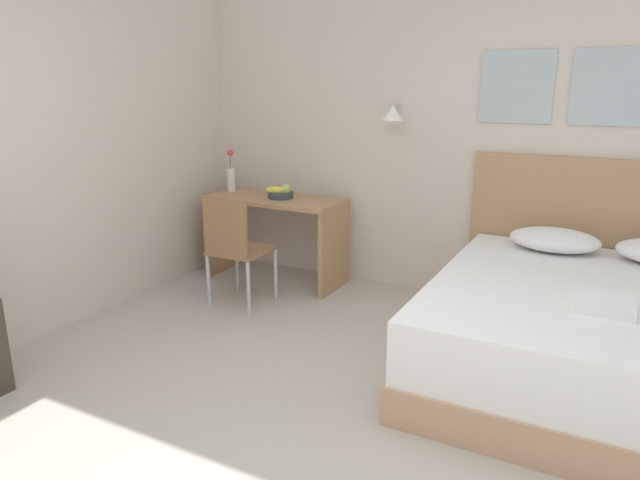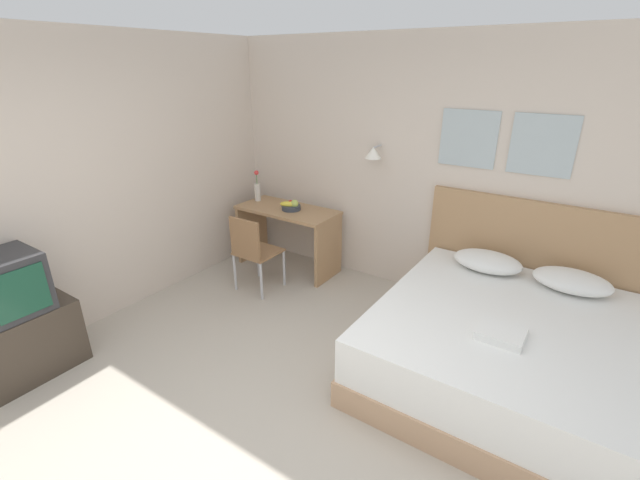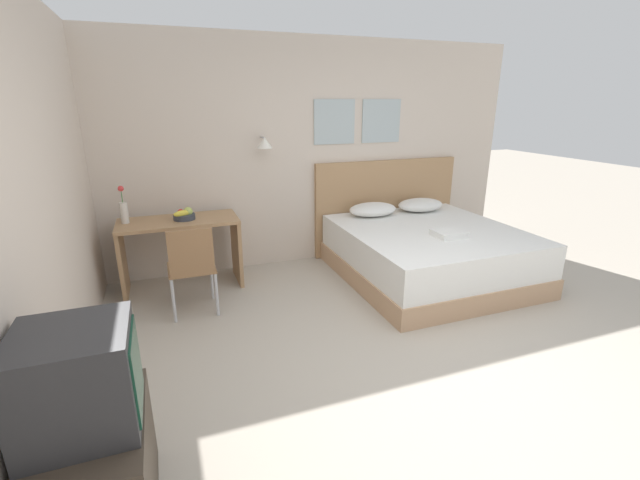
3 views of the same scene
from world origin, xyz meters
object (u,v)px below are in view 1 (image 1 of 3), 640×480
Objects in this scene: pillow_left at (554,240)px; fruit_bowl at (281,193)px; folded_towel_near_foot at (603,304)px; bed at (595,338)px; desk_chair at (234,244)px; flower_vase at (231,176)px; headboard at (609,243)px; desk at (275,223)px.

fruit_bowl is (-2.23, -0.06, 0.15)m from pillow_left.
folded_towel_near_foot is (0.36, -1.04, -0.05)m from pillow_left.
desk_chair is (-2.59, -0.00, 0.22)m from bed.
bed is at bearing -13.29° from flower_vase.
headboard is at bearing 90.69° from folded_towel_near_foot.
desk_chair is (-2.60, 0.30, -0.10)m from folded_towel_near_foot.
fruit_bowl is (-2.59, 0.98, 0.20)m from folded_towel_near_foot.
folded_towel_near_foot is at bearing -89.31° from headboard.
headboard is 8.73× the size of fruit_bowl.
desk is at bearing -178.73° from pillow_left.
pillow_left is at bearing 1.52° from fruit_bowl.
folded_towel_near_foot is at bearing -18.25° from flower_vase.
pillow_left is 1.59× the size of flower_vase.
flower_vase is (-0.56, 0.75, 0.39)m from desk_chair.
desk_chair is at bearing -179.94° from bed.
desk_chair is (-2.59, -1.03, -0.09)m from headboard.
headboard reaches higher than fruit_bowl.
headboard reaches higher than desk_chair.
flower_vase reaches higher than desk.
folded_towel_near_foot is (0.02, -1.33, 0.00)m from headboard.
headboard reaches higher than desk.
bed is at bearing -14.69° from desk.
desk is 0.29m from fruit_bowl.
headboard is at bearing 21.77° from desk_chair.
fruit_bowl is (-2.58, 0.68, 0.52)m from bed.
desk_chair reaches higher than folded_towel_near_foot.
pillow_left is 1.95× the size of folded_towel_near_foot.
desk_chair is at bearing -90.59° from fruit_bowl.
headboard is at bearing 7.25° from desk.
flower_vase is (-0.57, 0.06, 0.09)m from fruit_bowl.
pillow_left is (-0.34, -0.29, 0.05)m from headboard.
folded_towel_near_foot is at bearing -20.78° from fruit_bowl.
desk_chair is 0.75m from fruit_bowl.
fruit_bowl is at bearing -5.92° from flower_vase.
pillow_left is 2.82m from flower_vase.
bed is 8.74× the size of fruit_bowl.
folded_towel_near_foot is 2.84m from desk.
desk_chair is at bearing -158.23° from headboard.
headboard is (0.00, 1.03, 0.32)m from bed.
fruit_bowl is (0.01, 0.69, 0.30)m from desk_chair.
folded_towel_near_foot is 0.36× the size of desk_chair.
bed is at bearing -65.20° from pillow_left.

